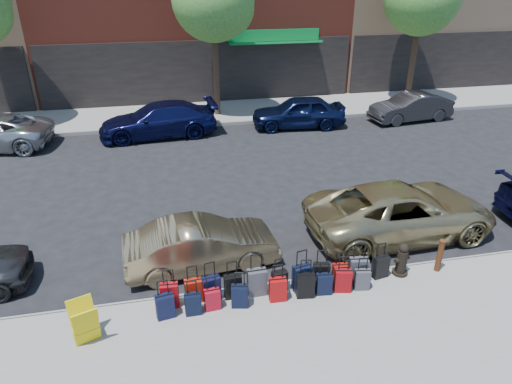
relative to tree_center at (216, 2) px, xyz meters
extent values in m
plane|color=black|center=(-0.64, -9.50, -5.41)|extent=(120.00, 120.00, 0.00)
cube|color=gray|center=(-0.64, -16.00, -5.34)|extent=(60.00, 4.00, 0.15)
cube|color=gray|center=(-0.64, 0.50, -5.34)|extent=(60.00, 4.00, 0.15)
cube|color=gray|center=(-0.64, -13.98, -5.34)|extent=(60.00, 0.08, 0.15)
cube|color=gray|center=(-0.64, -1.52, -5.34)|extent=(60.00, 0.08, 0.15)
cube|color=black|center=(-0.64, 2.45, -3.71)|extent=(16.66, 0.15, 3.40)
cube|color=#0C6E30|center=(3.36, 2.10, -2.21)|extent=(5.00, 0.91, 0.27)
cube|color=#0C6E30|center=(3.36, 2.40, -1.86)|extent=(5.00, 0.10, 0.60)
cube|color=black|center=(15.36, 2.45, -3.71)|extent=(14.70, 0.15, 3.40)
cylinder|color=black|center=(-0.14, 0.00, -2.86)|extent=(0.30, 0.30, 4.80)
sphere|color=#3C7B29|center=(0.46, 0.00, -0.27)|extent=(2.58, 2.58, 2.58)
cylinder|color=black|center=(10.36, 0.00, -2.86)|extent=(0.30, 0.30, 4.80)
sphere|color=#3C7B29|center=(10.96, 0.00, -0.27)|extent=(2.58, 2.58, 2.58)
cube|color=#A00A10|center=(-3.09, -14.31, -4.97)|extent=(0.40, 0.24, 0.59)
cylinder|color=black|center=(-3.09, -14.31, -4.34)|extent=(0.22, 0.05, 0.03)
cube|color=#AA1B0B|center=(-2.56, -14.25, -4.98)|extent=(0.40, 0.24, 0.57)
cylinder|color=black|center=(-2.56, -14.25, -4.36)|extent=(0.22, 0.05, 0.03)
cube|color=black|center=(-2.17, -14.27, -4.96)|extent=(0.44, 0.30, 0.60)
cylinder|color=black|center=(-2.17, -14.27, -4.31)|extent=(0.23, 0.08, 0.03)
cube|color=black|center=(-1.68, -14.28, -4.97)|extent=(0.39, 0.23, 0.58)
cylinder|color=black|center=(-1.68, -14.28, -4.34)|extent=(0.22, 0.04, 0.03)
cube|color=#3D3E43|center=(-1.13, -14.29, -4.94)|extent=(0.44, 0.25, 0.65)
cylinder|color=black|center=(-1.13, -14.29, -4.23)|extent=(0.24, 0.04, 0.03)
cube|color=black|center=(-0.60, -14.29, -5.00)|extent=(0.38, 0.25, 0.53)
cylinder|color=black|center=(-0.60, -14.29, -4.42)|extent=(0.20, 0.07, 0.03)
cube|color=black|center=(-0.08, -14.35, -4.94)|extent=(0.47, 0.31, 0.65)
cylinder|color=black|center=(-0.08, -14.35, -4.24)|extent=(0.24, 0.07, 0.03)
cube|color=black|center=(0.42, -14.26, -4.97)|extent=(0.41, 0.28, 0.57)
cylinder|color=black|center=(0.42, -14.26, -4.35)|extent=(0.22, 0.07, 0.03)
cube|color=maroon|center=(0.86, -14.32, -4.99)|extent=(0.38, 0.24, 0.54)
cylinder|color=black|center=(0.86, -14.32, -4.41)|extent=(0.20, 0.06, 0.03)
cube|color=#3D3D42|center=(1.31, -14.34, -4.94)|extent=(0.46, 0.30, 0.65)
cylinder|color=black|center=(1.31, -14.34, -4.24)|extent=(0.24, 0.07, 0.03)
cube|color=black|center=(1.92, -14.27, -4.98)|extent=(0.41, 0.27, 0.57)
cylinder|color=black|center=(1.92, -14.27, -4.36)|extent=(0.22, 0.07, 0.03)
cube|color=black|center=(-3.20, -14.64, -4.98)|extent=(0.41, 0.28, 0.56)
cylinder|color=black|center=(-3.20, -14.64, -4.37)|extent=(0.22, 0.07, 0.03)
cube|color=black|center=(-2.61, -14.66, -5.01)|extent=(0.35, 0.20, 0.51)
cylinder|color=black|center=(-2.61, -14.66, -4.45)|extent=(0.19, 0.03, 0.03)
cube|color=#AB0B1C|center=(-2.19, -14.58, -5.01)|extent=(0.35, 0.23, 0.50)
cylinder|color=black|center=(-2.19, -14.58, -4.47)|extent=(0.19, 0.05, 0.03)
cube|color=black|center=(-1.59, -14.62, -4.99)|extent=(0.40, 0.28, 0.54)
cylinder|color=black|center=(-1.59, -14.62, -4.41)|extent=(0.21, 0.07, 0.03)
cube|color=#A80A0B|center=(-0.72, -14.59, -4.98)|extent=(0.39, 0.24, 0.56)
cylinder|color=black|center=(-0.72, -14.59, -4.37)|extent=(0.22, 0.04, 0.03)
cube|color=black|center=(-0.07, -14.59, -4.97)|extent=(0.42, 0.28, 0.59)
cylinder|color=black|center=(-0.07, -14.59, -4.33)|extent=(0.23, 0.06, 0.03)
cube|color=black|center=(0.37, -14.59, -5.01)|extent=(0.37, 0.24, 0.51)
cylinder|color=black|center=(0.37, -14.59, -4.45)|extent=(0.20, 0.05, 0.03)
cube|color=maroon|center=(0.83, -14.58, -4.98)|extent=(0.41, 0.29, 0.56)
cylinder|color=black|center=(0.83, -14.58, -4.38)|extent=(0.21, 0.07, 0.03)
cube|color=#3F3F44|center=(1.30, -14.60, -5.01)|extent=(0.37, 0.25, 0.50)
cylinder|color=black|center=(1.30, -14.60, -4.46)|extent=(0.19, 0.06, 0.03)
cylinder|color=black|center=(2.46, -14.26, -5.23)|extent=(0.38, 0.38, 0.06)
cylinder|color=black|center=(2.46, -14.26, -4.90)|extent=(0.25, 0.25, 0.59)
sphere|color=black|center=(2.46, -14.26, -4.53)|extent=(0.23, 0.23, 0.23)
cylinder|color=black|center=(2.46, -14.26, -4.84)|extent=(0.44, 0.20, 0.11)
cylinder|color=#38190C|center=(3.43, -14.33, -4.84)|extent=(0.14, 0.14, 0.84)
cylinder|color=#38190C|center=(3.43, -14.33, -4.42)|extent=(0.16, 0.16, 0.04)
cube|color=yellow|center=(-4.72, -15.14, -4.81)|extent=(0.54, 0.38, 0.89)
cube|color=yellow|center=(-4.83, -14.84, -4.81)|extent=(0.54, 0.38, 0.89)
cube|color=yellow|center=(-4.77, -14.99, -4.95)|extent=(0.58, 0.47, 0.02)
imported|color=#9E8960|center=(-2.23, -12.73, -4.78)|extent=(3.96, 1.69, 1.27)
imported|color=tan|center=(3.43, -12.32, -4.67)|extent=(5.46, 2.70, 1.49)
imported|color=#0D103B|center=(-3.10, -2.42, -4.66)|extent=(5.30, 2.47, 1.50)
imported|color=#0C1537|center=(3.38, -2.47, -4.67)|extent=(4.47, 2.11, 1.48)
imported|color=#303033|center=(9.07, -2.63, -4.74)|extent=(4.23, 1.90, 1.35)
camera|label=1|loc=(-2.87, -22.46, 1.54)|focal=32.00mm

